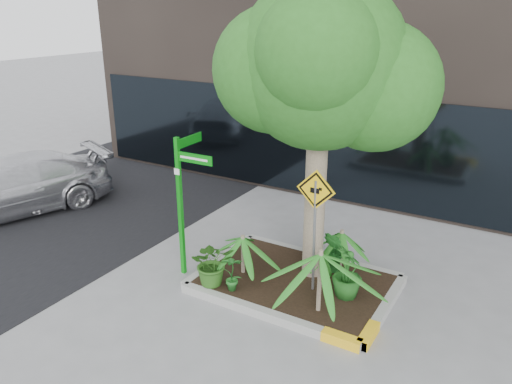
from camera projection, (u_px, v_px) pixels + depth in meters
The scene contains 14 objects.
ground at pixel (277, 291), 8.65m from camera, with size 80.00×80.00×0.00m, color gray.
asphalt_road at pixel (34, 216), 11.74m from camera, with size 7.00×80.00×0.01m, color black.
planter at pixel (296, 283), 8.72m from camera, with size 3.35×2.36×0.15m.
tree at pixel (321, 64), 7.70m from camera, with size 3.47×3.08×5.20m.
palm_front at pixel (321, 254), 7.52m from camera, with size 1.18×1.18×1.31m.
palm_left at pixel (243, 238), 8.74m from camera, with size 0.82×0.82×0.91m.
palm_back at pixel (342, 232), 8.89m from camera, with size 0.85×0.85×0.94m.
parked_car at pixel (11, 186), 11.74m from camera, with size 1.86×4.57×1.33m, color silver.
shrub_a at pixel (213, 263), 8.46m from camera, with size 0.73×0.73×0.81m, color #285919.
shrub_b at pixel (347, 273), 8.09m from camera, with size 0.48×0.48×0.86m, color #1D5A1B.
shrub_c at pixel (233, 272), 8.30m from camera, with size 0.35×0.35×0.66m, color #1F6420.
shrub_d at pixel (334, 251), 8.86m from camera, with size 0.44×0.44×0.81m, color #1B601F.
street_sign_post at pixel (183, 192), 8.72m from camera, with size 0.76×0.75×2.58m.
cattle_sign at pixel (315, 211), 7.90m from camera, with size 0.66×0.11×2.13m.
Camera 1 is at (3.49, -6.65, 4.64)m, focal length 35.00 mm.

